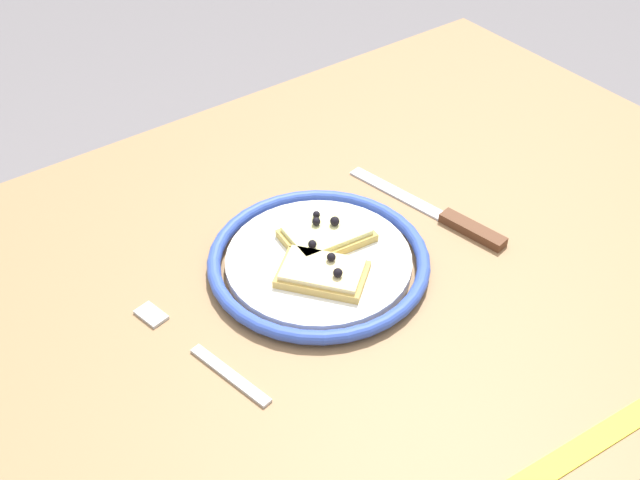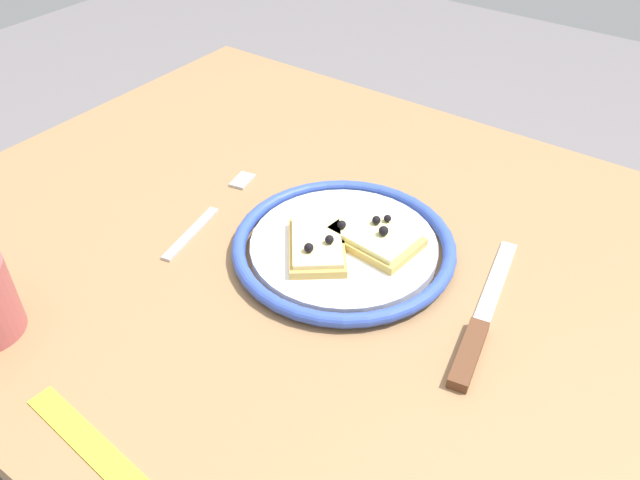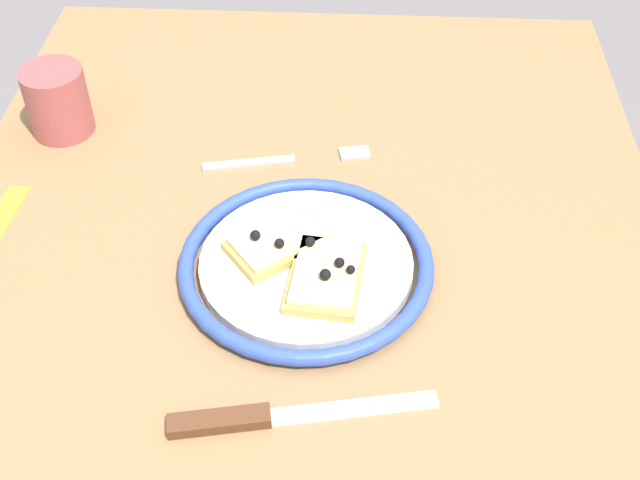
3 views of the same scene
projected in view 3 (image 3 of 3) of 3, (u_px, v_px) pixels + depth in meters
The scene contains 7 objects.
dining_table at pixel (298, 360), 0.90m from camera, with size 1.16×0.79×0.75m.
plate at pixel (306, 264), 0.85m from camera, with size 0.26×0.26×0.02m.
pizza_slice_near at pixel (278, 242), 0.86m from camera, with size 0.11×0.12×0.03m.
pizza_slice_far at pixel (326, 275), 0.82m from camera, with size 0.11×0.08×0.03m.
knife at pixel (257, 418), 0.73m from camera, with size 0.06×0.24×0.01m.
fork at pixel (289, 159), 0.99m from camera, with size 0.06×0.20×0.00m.
cup at pixel (58, 101), 1.01m from camera, with size 0.08×0.08×0.09m, color #A54C4C.
Camera 3 is at (0.56, 0.05, 1.37)m, focal length 46.62 mm.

